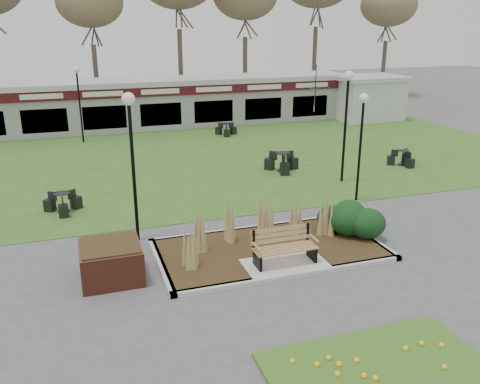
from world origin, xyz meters
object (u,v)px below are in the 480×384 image
object	(u,v)px
lamp_post_far_left	(78,88)
bistro_set_d	(402,160)
bistro_set_c	(282,165)
patio_umbrella	(315,98)
brick_planter	(111,261)
service_hut	(368,97)
lamp_post_mid_right	(347,102)
bistro_set_b	(226,131)
food_pavilion	(156,103)
bistro_set_a	(63,205)
car_black	(15,104)
lamp_post_near_right	(362,124)
lamp_post_near_left	(131,135)
park_bench	(284,246)

from	to	relation	value
lamp_post_far_left	bistro_set_d	distance (m)	16.60
bistro_set_c	patio_umbrella	xyz separation A→B (m)	(6.20, 9.47, 1.31)
brick_planter	patio_umbrella	xyz separation A→B (m)	(14.08, 17.00, 1.12)
service_hut	lamp_post_mid_right	size ratio (longest dim) A/B	1.00
brick_planter	bistro_set_c	size ratio (longest dim) A/B	1.01
lamp_post_mid_right	bistro_set_b	size ratio (longest dim) A/B	3.62
brick_planter	food_pavilion	xyz separation A→B (m)	(4.40, 18.96, 1.00)
food_pavilion	bistro_set_b	bearing A→B (deg)	-48.81
bistro_set_a	car_black	world-z (taller)	car_black
lamp_post_near_right	brick_planter	bearing A→B (deg)	-160.32
bistro_set_c	car_black	distance (m)	22.05
food_pavilion	lamp_post_near_right	world-z (taller)	lamp_post_near_right
lamp_post_near_right	lamp_post_mid_right	xyz separation A→B (m)	(0.63, 2.20, 0.39)
lamp_post_near_right	bistro_set_c	world-z (taller)	lamp_post_near_right
lamp_post_near_right	patio_umbrella	distance (m)	14.76
lamp_post_near_left	bistro_set_a	xyz separation A→B (m)	(-2.10, 3.11, -2.94)
bistro_set_d	car_black	xyz separation A→B (m)	(-17.54, 19.31, 0.50)
lamp_post_near_left	car_black	bearing A→B (deg)	102.12
food_pavilion	bistro_set_c	world-z (taller)	food_pavilion
brick_planter	service_hut	xyz separation A→B (m)	(17.90, 17.00, 0.97)
brick_planter	bistro_set_b	xyz separation A→B (m)	(7.68, 15.22, -0.23)
lamp_post_mid_right	bistro_set_c	distance (m)	4.01
park_bench	bistro_set_a	bearing A→B (deg)	132.49
lamp_post_far_left	car_black	world-z (taller)	lamp_post_far_left
lamp_post_near_right	patio_umbrella	bearing A→B (deg)	69.66
bistro_set_a	bistro_set_d	distance (m)	14.60
bistro_set_b	bistro_set_c	bearing A→B (deg)	-88.54
service_hut	bistro_set_d	size ratio (longest dim) A/B	3.44
lamp_post_mid_right	lamp_post_far_left	distance (m)	14.37
lamp_post_near_right	lamp_post_near_left	bearing A→B (deg)	-172.85
bistro_set_d	patio_umbrella	distance (m)	10.42
service_hut	lamp_post_near_right	distance (m)	16.49
park_bench	food_pavilion	bearing A→B (deg)	90.00
lamp_post_mid_right	brick_planter	bearing A→B (deg)	-150.60
patio_umbrella	bistro_set_b	bearing A→B (deg)	-164.42
lamp_post_far_left	bistro_set_c	size ratio (longest dim) A/B	2.67
bistro_set_a	car_black	distance (m)	20.91
service_hut	bistro_set_b	world-z (taller)	service_hut
patio_umbrella	car_black	size ratio (longest dim) A/B	0.56
park_bench	service_hut	xyz separation A→B (m)	(13.50, 17.75, 0.86)
brick_planter	lamp_post_far_left	bearing A→B (deg)	90.38
brick_planter	bistro_set_a	world-z (taller)	brick_planter
lamp_post_mid_right	service_hut	bearing A→B (deg)	54.39
lamp_post_near_left	lamp_post_near_right	xyz separation A→B (m)	(8.02, 1.01, -0.37)
lamp_post_near_left	lamp_post_far_left	world-z (taller)	lamp_post_near_left
brick_planter	patio_umbrella	size ratio (longest dim) A/B	0.59
lamp_post_mid_right	bistro_set_d	size ratio (longest dim) A/B	3.45
bistro_set_b	car_black	size ratio (longest dim) A/B	0.27
service_hut	bistro_set_c	world-z (taller)	service_hut
lamp_post_near_left	lamp_post_near_right	distance (m)	8.09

